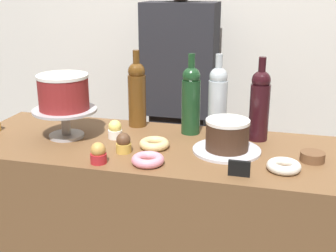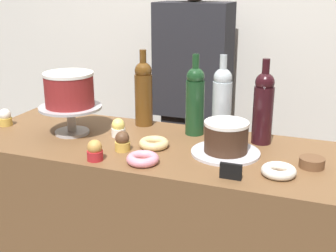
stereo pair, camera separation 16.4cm
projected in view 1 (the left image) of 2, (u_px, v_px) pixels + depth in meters
back_wall at (208, 20)px, 2.32m from camera, size 6.00×0.05×2.60m
display_counter at (168, 249)px, 1.81m from camera, size 1.59×0.55×0.90m
cake_stand_pedestal at (66, 117)px, 1.75m from camera, size 0.25×0.25×0.12m
white_layer_cake at (64, 92)px, 1.71m from camera, size 0.20×0.20×0.14m
silver_serving_platter at (226, 151)px, 1.61m from camera, size 0.25×0.25×0.01m
chocolate_round_cake at (227, 135)px, 1.59m from camera, size 0.16×0.16×0.11m
wine_bottle_amber at (137, 93)px, 1.86m from camera, size 0.08×0.08×0.33m
wine_bottle_clear at (218, 99)px, 1.76m from camera, size 0.08×0.08×0.33m
wine_bottle_green at (191, 99)px, 1.77m from camera, size 0.08×0.08×0.33m
wine_bottle_dark_red at (260, 104)px, 1.70m from camera, size 0.08×0.08×0.33m
cupcake_lemon at (115, 130)px, 1.74m from camera, size 0.06×0.06×0.07m
cupcake_chocolate at (124, 143)px, 1.60m from camera, size 0.06×0.06×0.07m
cupcake_caramel at (98, 153)px, 1.50m from camera, size 0.06×0.06×0.07m
donut_glazed at (154, 144)px, 1.65m from camera, size 0.11×0.11×0.03m
donut_pink at (148, 160)px, 1.50m from camera, size 0.11×0.11×0.03m
donut_sugar at (284, 166)px, 1.45m from camera, size 0.11×0.11×0.03m
cookie_stack at (312, 157)px, 1.52m from camera, size 0.08×0.08×0.03m
price_sign_chalkboard at (239, 168)px, 1.40m from camera, size 0.07×0.01×0.05m
barista_figure at (180, 114)px, 2.29m from camera, size 0.36×0.22×1.60m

